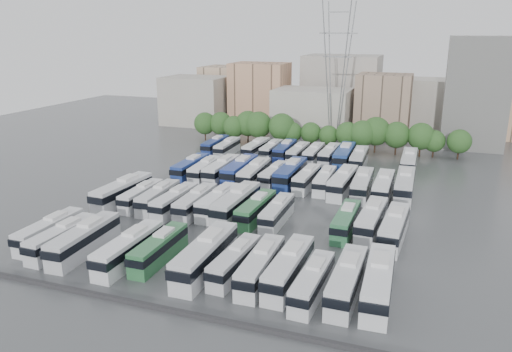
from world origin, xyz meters
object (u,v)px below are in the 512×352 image
(bus_r0_s4, at_px, (129,249))
(bus_r0_s5, at_px, (159,248))
(bus_r1_s12, at_px, (371,219))
(bus_r2_s3, at_px, (222,169))
(bus_r0_s9, at_px, (261,266))
(bus_r2_s10, at_px, (343,182))
(bus_r1_s11, at_px, (346,221))
(bus_r2_s1, at_px, (191,167))
(bus_r2_s4, at_px, (240,170))
(bus_r3_s10, at_px, (359,159))
(bus_r2_s9, at_px, (325,180))
(bus_r2_s11, at_px, (362,185))
(bus_r0_s2, at_px, (84,239))
(bus_r1_s2, at_px, (158,197))
(bus_r0_s12, at_px, (347,280))
(apartment_tower, at_px, (476,92))
(bus_r0_s10, at_px, (289,267))
(bus_r2_s7, at_px, (290,174))
(bus_r3_s3, at_px, (256,148))
(bus_r3_s5, at_px, (285,151))
(bus_r1_s0, at_px, (123,192))
(bus_r0_s0, at_px, (50,231))
(bus_r0_s11, at_px, (312,282))
(bus_r0_s1, at_px, (62,238))
(bus_r0_s13, at_px, (378,282))
(bus_r1_s8, at_px, (277,212))
(bus_r1_s3, at_px, (175,201))
(bus_r3_s0, at_px, (215,145))
(bus_r2_s6, at_px, (274,175))
(electricity_pylon, at_px, (337,67))
(bus_r1_s13, at_px, (394,227))
(bus_r3_s1, at_px, (227,147))
(bus_r1_s5, at_px, (218,202))
(bus_r1_s6, at_px, (236,203))
(bus_r3_s9, at_px, (344,156))
(bus_r3_s4, at_px, (271,149))
(bus_r2_s5, at_px, (254,173))
(bus_r2_s2, at_px, (205,170))
(bus_r1_s1, at_px, (141,195))
(bus_r2_s12, at_px, (383,187))
(bus_r0_s8, at_px, (235,261))
(bus_r2_s13, at_px, (405,185))

(bus_r0_s4, xyz_separation_m, bus_r0_s5, (3.23, 1.65, -0.16))
(bus_r1_s12, relative_size, bus_r2_s3, 0.98)
(bus_r0_s9, distance_m, bus_r2_s10, 34.71)
(bus_r1_s11, distance_m, bus_r2_s1, 37.47)
(bus_r0_s5, bearing_deg, bus_r2_s4, 94.44)
(bus_r3_s10, bearing_deg, bus_r2_s9, -103.70)
(bus_r2_s11, bearing_deg, bus_r0_s9, -102.21)
(bus_r0_s2, distance_m, bus_r1_s2, 18.14)
(bus_r0_s9, relative_size, bus_r0_s12, 0.97)
(apartment_tower, distance_m, bus_r2_s4, 63.42)
(bus_r0_s10, relative_size, bus_r2_s9, 1.12)
(apartment_tower, distance_m, bus_r2_s7, 56.81)
(bus_r3_s3, height_order, bus_r3_s5, bus_r3_s5)
(bus_r1_s0, relative_size, bus_r3_s3, 1.14)
(bus_r0_s0, distance_m, bus_r0_s11, 36.21)
(bus_r0_s1, relative_size, bus_r0_s13, 0.88)
(bus_r1_s8, height_order, bus_r2_s3, bus_r2_s3)
(bus_r1_s3, bearing_deg, bus_r3_s0, 105.95)
(bus_r0_s1, xyz_separation_m, bus_r2_s6, (16.76, 36.90, -0.05))
(electricity_pylon, bearing_deg, bus_r1_s11, -76.97)
(bus_r0_s2, height_order, bus_r1_s13, bus_r0_s2)
(bus_r2_s6, bearing_deg, bus_r2_s7, 10.64)
(bus_r0_s12, xyz_separation_m, bus_r2_s10, (-6.79, 34.74, 0.11))
(apartment_tower, distance_m, bus_r2_s3, 66.14)
(bus_r3_s1, bearing_deg, bus_r0_s1, -91.86)
(bus_r2_s4, bearing_deg, bus_r1_s2, -111.35)
(bus_r1_s5, bearing_deg, bus_r1_s6, -6.93)
(bus_r0_s9, distance_m, bus_r2_s7, 36.88)
(bus_r0_s10, xyz_separation_m, bus_r2_s4, (-19.72, 34.93, 0.14))
(bus_r3_s0, xyz_separation_m, bus_r3_s9, (30.05, -1.33, 0.35))
(bus_r0_s1, relative_size, bus_r3_s0, 1.01)
(bus_r3_s4, bearing_deg, bus_r0_s1, -100.45)
(bus_r1_s3, height_order, bus_r2_s4, bus_r2_s4)
(bus_r0_s10, relative_size, bus_r2_s5, 0.97)
(bus_r2_s3, bearing_deg, apartment_tower, 45.35)
(bus_r0_s1, xyz_separation_m, bus_r2_s2, (3.34, 35.47, 0.02))
(bus_r1_s3, xyz_separation_m, bus_r2_s2, (-3.38, 17.99, 0.00))
(bus_r1_s0, height_order, bus_r1_s1, bus_r1_s0)
(apartment_tower, bearing_deg, bus_r0_s10, -105.48)
(bus_r3_s5, bearing_deg, bus_r2_s12, -42.05)
(bus_r1_s2, height_order, bus_r3_s9, bus_r3_s9)
(bus_r0_s9, relative_size, bus_r3_s9, 0.86)
(bus_r0_s10, height_order, bus_r2_s2, bus_r0_s10)
(bus_r0_s1, bearing_deg, bus_r0_s12, 2.59)
(bus_r0_s10, distance_m, bus_r0_s11, 3.70)
(bus_r0_s11, xyz_separation_m, bus_r2_s7, (-13.25, 37.67, 0.40))
(bus_r0_s1, xyz_separation_m, bus_r0_s8, (23.35, 1.46, -0.09))
(bus_r0_s10, bearing_deg, bus_r2_s13, 75.29)
(electricity_pylon, relative_size, bus_r1_s2, 2.96)
(bus_r1_s5, height_order, bus_r3_s5, bus_r3_s5)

